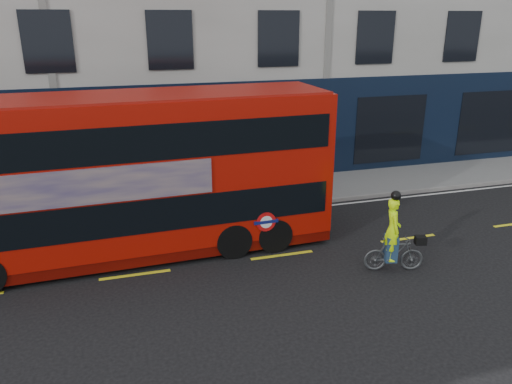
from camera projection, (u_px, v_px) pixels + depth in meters
name	position (u px, v px, depth m)	size (l,w,h in m)	color
ground	(439.00, 261.00, 13.59)	(120.00, 120.00, 0.00)	black
pavement	(337.00, 185.00, 19.46)	(60.00, 3.00, 0.12)	gray
kerb	(355.00, 198.00, 18.10)	(60.00, 0.12, 0.13)	gray
road_edge_line	(358.00, 202.00, 17.85)	(58.00, 0.10, 0.01)	silver
lane_dashes	(408.00, 238.00, 14.95)	(58.00, 0.12, 0.01)	yellow
bus	(130.00, 176.00, 13.31)	(11.04, 2.86, 4.42)	#A91006
cyclist	(394.00, 244.00, 12.83)	(1.61, 0.83, 2.21)	#494C4E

